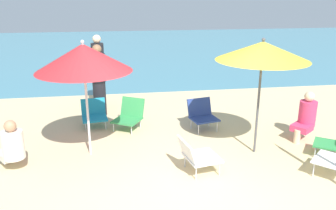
# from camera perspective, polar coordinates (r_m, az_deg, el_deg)

# --- Properties ---
(ground_plane) EXTENTS (40.00, 40.00, 0.00)m
(ground_plane) POSITION_cam_1_polar(r_m,az_deg,el_deg) (5.06, 3.88, -14.57)
(ground_plane) COLOR #D3BC8C
(sea_water) EXTENTS (40.00, 16.00, 0.01)m
(sea_water) POSITION_cam_1_polar(r_m,az_deg,el_deg) (17.66, -5.53, 9.16)
(sea_water) COLOR teal
(sea_water) RESTS_ON ground_plane
(umbrella_red) EXTENTS (1.57, 1.57, 1.99)m
(umbrella_red) POSITION_cam_1_polar(r_m,az_deg,el_deg) (5.83, -13.60, 7.50)
(umbrella_red) COLOR silver
(umbrella_red) RESTS_ON ground_plane
(umbrella_yellow) EXTENTS (1.53, 1.53, 2.01)m
(umbrella_yellow) POSITION_cam_1_polar(r_m,az_deg,el_deg) (5.94, 15.15, 8.46)
(umbrella_yellow) COLOR #4C4C51
(umbrella_yellow) RESTS_ON ground_plane
(beach_chair_b) EXTENTS (0.62, 0.63, 0.61)m
(beach_chair_b) POSITION_cam_1_polar(r_m,az_deg,el_deg) (7.21, 5.55, -1.42)
(beach_chair_b) COLOR navy
(beach_chair_b) RESTS_ON ground_plane
(beach_chair_c) EXTENTS (0.67, 0.64, 0.57)m
(beach_chair_c) POSITION_cam_1_polar(r_m,az_deg,el_deg) (5.51, 4.62, -8.07)
(beach_chair_c) COLOR white
(beach_chair_c) RESTS_ON ground_plane
(beach_chair_e) EXTENTS (0.57, 0.61, 0.55)m
(beach_chair_e) POSITION_cam_1_polar(r_m,az_deg,el_deg) (7.53, -11.94, -1.33)
(beach_chair_e) COLOR teal
(beach_chair_e) RESTS_ON ground_plane
(beach_chair_f) EXTENTS (0.74, 0.77, 0.61)m
(beach_chair_f) POSITION_cam_1_polar(r_m,az_deg,el_deg) (7.26, -6.30, -1.55)
(beach_chair_f) COLOR #33934C
(beach_chair_f) RESTS_ON ground_plane
(person_a) EXTENTS (0.30, 0.30, 1.76)m
(person_a) POSITION_cam_1_polar(r_m,az_deg,el_deg) (8.57, -11.23, 5.41)
(person_a) COLOR black
(person_a) RESTS_ON ground_plane
(person_b) EXTENTS (0.51, 0.56, 0.85)m
(person_b) POSITION_cam_1_polar(r_m,az_deg,el_deg) (6.06, -24.07, -6.06)
(person_b) COLOR silver
(person_b) RESTS_ON ground_plane
(person_c) EXTENTS (0.34, 0.34, 1.62)m
(person_c) POSITION_cam_1_polar(r_m,az_deg,el_deg) (8.01, -11.22, 3.91)
(person_c) COLOR black
(person_c) RESTS_ON ground_plane
(person_d) EXTENTS (0.54, 0.51, 0.94)m
(person_d) POSITION_cam_1_polar(r_m,az_deg,el_deg) (7.13, 21.56, -1.62)
(person_d) COLOR #DB3866
(person_d) RESTS_ON ground_plane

